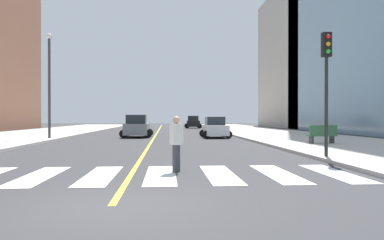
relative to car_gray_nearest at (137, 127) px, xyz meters
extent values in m
plane|color=#333335|center=(1.53, -26.11, -0.92)|extent=(220.00, 220.00, 0.00)
cube|color=#B2ADA3|center=(13.73, -6.11, -0.85)|extent=(10.00, 120.00, 0.15)
cube|color=silver|center=(-1.17, -22.11, -0.91)|extent=(0.90, 4.00, 0.01)
cube|color=silver|center=(0.63, -22.11, -0.91)|extent=(0.90, 4.00, 0.01)
cube|color=silver|center=(2.43, -22.11, -0.91)|extent=(0.90, 4.00, 0.01)
cube|color=silver|center=(4.23, -22.11, -0.91)|extent=(0.90, 4.00, 0.01)
cube|color=silver|center=(6.03, -22.11, -0.91)|extent=(0.90, 4.00, 0.01)
cube|color=silver|center=(7.83, -22.11, -0.91)|extent=(0.90, 4.00, 0.01)
cube|color=yellow|center=(1.53, 13.89, -0.92)|extent=(0.16, 80.00, 0.01)
cube|color=#B2ADA3|center=(30.54, 31.85, 11.15)|extent=(18.00, 24.00, 24.13)
cube|color=slate|center=(0.00, 0.07, -0.20)|extent=(2.02, 4.42, 0.94)
cube|color=#1E2328|center=(0.00, -0.20, 0.65)|extent=(1.69, 2.21, 0.80)
cylinder|color=black|center=(1.03, 1.43, -0.56)|extent=(0.71, 0.23, 0.71)
cylinder|color=black|center=(-1.01, 1.44, -0.56)|extent=(0.71, 0.23, 0.71)
cylinder|color=black|center=(1.01, -1.31, -0.56)|extent=(0.71, 0.23, 0.71)
cylinder|color=black|center=(-1.02, -1.29, -0.56)|extent=(0.71, 0.23, 0.71)
cube|color=black|center=(6.97, 28.69, -0.18)|extent=(2.17, 4.57, 0.97)
cube|color=#1E2328|center=(6.98, 28.96, 0.69)|extent=(1.78, 2.30, 0.82)
cylinder|color=black|center=(5.89, 27.32, -0.56)|extent=(0.74, 0.26, 0.73)
cylinder|color=black|center=(7.97, 27.26, -0.56)|extent=(0.74, 0.26, 0.73)
cylinder|color=black|center=(5.97, 30.12, -0.56)|extent=(0.74, 0.26, 0.73)
cylinder|color=black|center=(8.06, 30.06, -0.56)|extent=(0.74, 0.26, 0.73)
cube|color=silver|center=(6.80, -1.18, -0.26)|extent=(1.85, 4.04, 0.86)
cube|color=#1E2328|center=(6.79, -0.94, 0.51)|extent=(1.55, 2.02, 0.73)
cylinder|color=black|center=(5.88, -2.44, -0.60)|extent=(0.65, 0.22, 0.65)
cylinder|color=black|center=(7.74, -2.42, -0.60)|extent=(0.65, 0.22, 0.65)
cylinder|color=black|center=(5.86, 0.06, -0.60)|extent=(0.65, 0.22, 0.65)
cylinder|color=black|center=(7.72, 0.07, -0.60)|extent=(0.65, 0.22, 0.65)
cylinder|color=black|center=(9.16, -18.44, 1.27)|extent=(0.14, 0.14, 4.08)
cube|color=black|center=(9.16, -18.44, 3.81)|extent=(0.36, 0.28, 1.00)
sphere|color=red|center=(9.16, -18.62, 4.11)|extent=(0.18, 0.18, 0.18)
sphere|color=orange|center=(9.16, -18.62, 3.81)|extent=(0.18, 0.18, 0.18)
sphere|color=green|center=(9.16, -18.62, 3.51)|extent=(0.18, 0.18, 0.18)
cube|color=#33603D|center=(12.16, -10.81, -0.29)|extent=(1.84, 0.70, 0.08)
cube|color=#33603D|center=(12.18, -11.05, 0.05)|extent=(1.80, 0.20, 0.60)
cube|color=#2D2D33|center=(11.49, -10.86, -0.55)|extent=(0.14, 0.48, 0.44)
cube|color=#2D2D33|center=(12.84, -10.76, -0.55)|extent=(0.14, 0.48, 0.44)
cylinder|color=#38383D|center=(2.94, -21.45, -0.48)|extent=(0.20, 0.20, 0.88)
cylinder|color=#38383D|center=(2.89, -21.63, -0.48)|extent=(0.20, 0.20, 0.88)
cylinder|color=beige|center=(2.92, -21.54, 0.29)|extent=(0.44, 0.44, 0.66)
sphere|color=tan|center=(2.92, -21.54, 0.74)|extent=(0.24, 0.24, 0.24)
cylinder|color=#38383D|center=(-6.48, -3.51, 3.11)|extent=(0.20, 0.20, 7.75)
sphere|color=silver|center=(-6.48, -3.51, 7.13)|extent=(0.44, 0.44, 0.44)
camera|label=1|loc=(2.61, -33.59, 0.82)|focal=35.47mm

